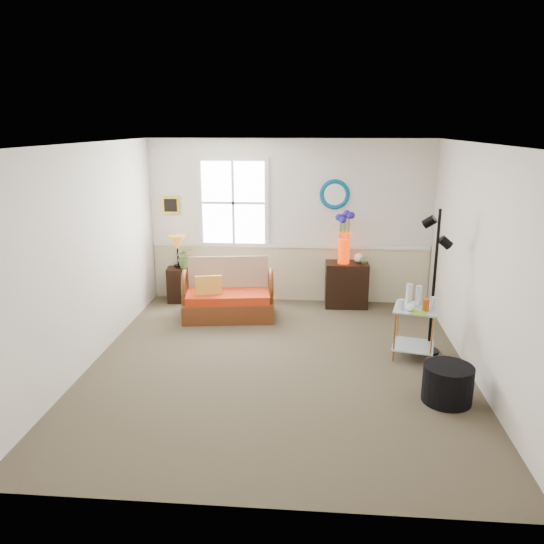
# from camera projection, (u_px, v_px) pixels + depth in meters

# --- Properties ---
(floor) EXTENTS (4.50, 5.00, 0.01)m
(floor) POSITION_uv_depth(u_px,v_px,m) (278.00, 364.00, 6.41)
(floor) COLOR brown
(floor) RESTS_ON ground
(ceiling) EXTENTS (4.50, 5.00, 0.01)m
(ceiling) POSITION_uv_depth(u_px,v_px,m) (279.00, 144.00, 5.71)
(ceiling) COLOR white
(ceiling) RESTS_ON walls
(walls) EXTENTS (4.51, 5.01, 2.60)m
(walls) POSITION_uv_depth(u_px,v_px,m) (278.00, 260.00, 6.06)
(walls) COLOR silver
(walls) RESTS_ON floor
(wainscot) EXTENTS (4.46, 0.02, 0.90)m
(wainscot) POSITION_uv_depth(u_px,v_px,m) (289.00, 273.00, 8.67)
(wainscot) COLOR beige
(wainscot) RESTS_ON walls
(chair_rail) EXTENTS (4.46, 0.04, 0.06)m
(chair_rail) POSITION_uv_depth(u_px,v_px,m) (289.00, 246.00, 8.53)
(chair_rail) COLOR white
(chair_rail) RESTS_ON walls
(window) EXTENTS (1.14, 0.06, 1.44)m
(window) POSITION_uv_depth(u_px,v_px,m) (233.00, 203.00, 8.42)
(window) COLOR white
(window) RESTS_ON walls
(picture) EXTENTS (0.28, 0.03, 0.28)m
(picture) POSITION_uv_depth(u_px,v_px,m) (171.00, 205.00, 8.53)
(picture) COLOR gold
(picture) RESTS_ON walls
(mirror) EXTENTS (0.47, 0.07, 0.47)m
(mirror) POSITION_uv_depth(u_px,v_px,m) (335.00, 194.00, 8.26)
(mirror) COLOR #08649D
(mirror) RESTS_ON walls
(loveseat) EXTENTS (1.41, 0.92, 0.86)m
(loveseat) POSITION_uv_depth(u_px,v_px,m) (228.00, 290.00, 7.88)
(loveseat) COLOR #5D2D0E
(loveseat) RESTS_ON floor
(throw_pillow) EXTENTS (0.40, 0.18, 0.39)m
(throw_pillow) POSITION_uv_depth(u_px,v_px,m) (209.00, 289.00, 7.75)
(throw_pillow) COLOR #D16409
(throw_pillow) RESTS_ON loveseat
(lamp_stand) EXTENTS (0.35, 0.35, 0.57)m
(lamp_stand) POSITION_uv_depth(u_px,v_px,m) (178.00, 285.00, 8.64)
(lamp_stand) COLOR black
(lamp_stand) RESTS_ON floor
(table_lamp) EXTENTS (0.35, 0.35, 0.53)m
(table_lamp) POSITION_uv_depth(u_px,v_px,m) (178.00, 252.00, 8.51)
(table_lamp) COLOR #B46E27
(table_lamp) RESTS_ON lamp_stand
(potted_plant) EXTENTS (0.37, 0.39, 0.26)m
(potted_plant) POSITION_uv_depth(u_px,v_px,m) (185.00, 260.00, 8.55)
(potted_plant) COLOR #557D39
(potted_plant) RESTS_ON lamp_stand
(cabinet) EXTENTS (0.67, 0.44, 0.71)m
(cabinet) POSITION_uv_depth(u_px,v_px,m) (346.00, 284.00, 8.40)
(cabinet) COLOR black
(cabinet) RESTS_ON floor
(flower_vase) EXTENTS (0.29, 0.29, 0.81)m
(flower_vase) POSITION_uv_depth(u_px,v_px,m) (344.00, 238.00, 8.19)
(flower_vase) COLOR #EA2D00
(flower_vase) RESTS_ON cabinet
(side_table) EXTENTS (0.61, 0.61, 0.65)m
(side_table) POSITION_uv_depth(u_px,v_px,m) (414.00, 332.00, 6.54)
(side_table) COLOR #B77E3B
(side_table) RESTS_ON floor
(tabletop_items) EXTENTS (0.57, 0.57, 0.26)m
(tabletop_items) POSITION_uv_depth(u_px,v_px,m) (418.00, 298.00, 6.40)
(tabletop_items) COLOR silver
(tabletop_items) RESTS_ON side_table
(floor_lamp) EXTENTS (0.35, 0.35, 1.84)m
(floor_lamp) POSITION_uv_depth(u_px,v_px,m) (434.00, 283.00, 6.51)
(floor_lamp) COLOR black
(floor_lamp) RESTS_ON floor
(ottoman) EXTENTS (0.54, 0.54, 0.40)m
(ottoman) POSITION_uv_depth(u_px,v_px,m) (448.00, 384.00, 5.51)
(ottoman) COLOR black
(ottoman) RESTS_ON floor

